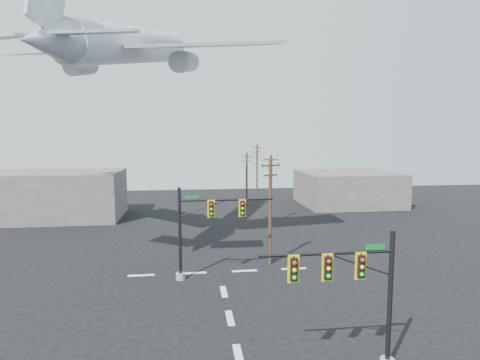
{
  "coord_description": "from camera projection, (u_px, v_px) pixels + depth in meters",
  "views": [
    {
      "loc": [
        -2.31,
        -18.33,
        10.72
      ],
      "look_at": [
        0.73,
        5.0,
        8.04
      ],
      "focal_mm": 30.0,
      "sensor_mm": 36.0,
      "label": 1
    }
  ],
  "objects": [
    {
      "name": "ground",
      "position": [
        238.0,
        355.0,
        19.57
      ],
      "size": [
        120.0,
        120.0,
        0.0
      ],
      "primitive_type": "plane",
      "color": "black",
      "rests_on": "ground"
    },
    {
      "name": "lane_markings",
      "position": [
        228.0,
        308.0,
        24.82
      ],
      "size": [
        14.0,
        21.2,
        0.01
      ],
      "color": "silver",
      "rests_on": "ground"
    },
    {
      "name": "signal_mast_near",
      "position": [
        359.0,
        294.0,
        17.8
      ],
      "size": [
        6.37,
        0.71,
        6.48
      ],
      "color": "gray",
      "rests_on": "ground"
    },
    {
      "name": "signal_mast_far",
      "position": [
        201.0,
        230.0,
        29.52
      ],
      "size": [
        7.27,
        0.76,
        6.91
      ],
      "color": "gray",
      "rests_on": "ground"
    },
    {
      "name": "utility_pole_a",
      "position": [
        270.0,
        210.0,
        32.79
      ],
      "size": [
        1.65,
        0.84,
        8.81
      ],
      "rotation": [
        0.0,
        0.0,
        0.43
      ],
      "color": "#422C1C",
      "rests_on": "ground"
    },
    {
      "name": "utility_pole_b",
      "position": [
        271.0,
        188.0,
        48.55
      ],
      "size": [
        1.67,
        0.36,
        8.26
      ],
      "rotation": [
        0.0,
        0.0,
        0.15
      ],
      "color": "#422C1C",
      "rests_on": "ground"
    },
    {
      "name": "utility_pole_c",
      "position": [
        247.0,
        178.0,
        59.82
      ],
      "size": [
        1.54,
        0.79,
        8.05
      ],
      "rotation": [
        0.0,
        0.0,
        -0.43
      ],
      "color": "#422C1C",
      "rests_on": "ground"
    },
    {
      "name": "utility_pole_d",
      "position": [
        257.0,
        167.0,
        75.79
      ],
      "size": [
        1.77,
        0.73,
        8.88
      ],
      "rotation": [
        0.0,
        0.0,
        0.34
      ],
      "color": "#422C1C",
      "rests_on": "ground"
    },
    {
      "name": "power_lines",
      "position": [
        259.0,
        156.0,
        53.96
      ],
      "size": [
        7.96,
        42.83,
        0.39
      ],
      "color": "black"
    },
    {
      "name": "airliner",
      "position": [
        132.0,
        46.0,
        36.03
      ],
      "size": [
        26.52,
        28.61,
        8.42
      ],
      "rotation": [
        0.0,
        -0.19,
        1.25
      ],
      "color": "silver"
    },
    {
      "name": "building_left",
      "position": [
        49.0,
        195.0,
        51.15
      ],
      "size": [
        18.0,
        10.0,
        6.0
      ],
      "primitive_type": "cube",
      "color": "slate",
      "rests_on": "ground"
    },
    {
      "name": "building_right",
      "position": [
        348.0,
        188.0,
        61.51
      ],
      "size": [
        14.0,
        12.0,
        5.0
      ],
      "primitive_type": "cube",
      "color": "slate",
      "rests_on": "ground"
    }
  ]
}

